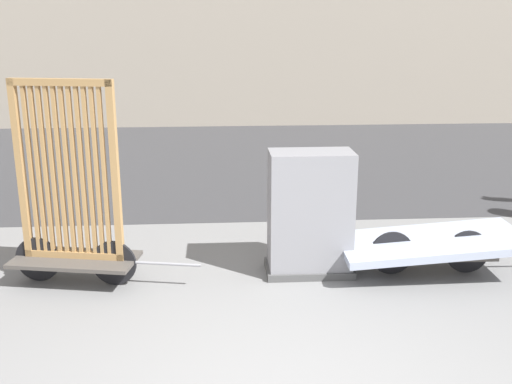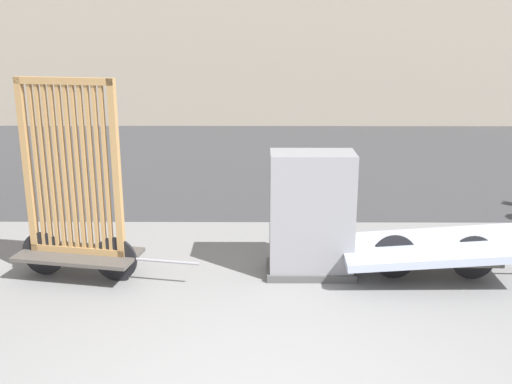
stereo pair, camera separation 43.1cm
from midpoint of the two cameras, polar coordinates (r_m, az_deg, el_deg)
road_strip at (r=12.10m, az=1.20°, el=3.18°), size 56.00×7.97×0.01m
bike_cart_with_bedframe at (r=6.47m, az=-15.05°, el=-1.33°), size 2.01×0.81×2.13m
bike_cart_with_mattress at (r=6.73m, az=18.45°, el=-5.18°), size 2.33×1.00×0.48m
utility_cabinet at (r=6.45m, az=7.20°, el=-2.53°), size 0.95×0.53×1.36m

